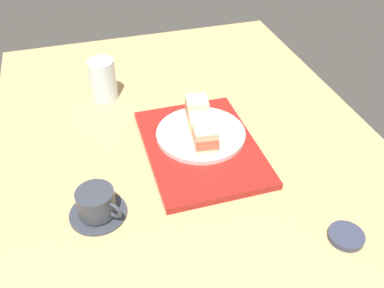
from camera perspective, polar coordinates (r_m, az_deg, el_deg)
The scene contains 9 objects.
ground_plane at distance 110.52cm, azimuth -0.04°, elevation -0.93°, with size 140.00×100.00×3.00cm, color tan.
serving_tray at distance 107.89cm, azimuth 1.22°, elevation -0.45°, with size 37.99×27.63×1.81cm, color maroon.
sandwich_plate at distance 109.80cm, azimuth 1.20°, elevation 1.40°, with size 23.32×23.32×1.26cm, color silver.
sandwich_near at distance 102.99cm, azimuth 1.84°, elevation 0.92°, with size 7.31×6.48×5.80cm.
sandwich_middle at distance 108.05cm, azimuth 1.22°, elevation 2.60°, with size 7.24×6.49×4.51cm.
sandwich_far at distance 112.33cm, azimuth 0.67°, elevation 4.78°, with size 6.88×6.42×6.31cm.
coffee_cup at distance 92.88cm, azimuth -12.78°, elevation -7.99°, with size 12.59×12.59×6.67cm.
drinking_glass at distance 128.13cm, azimuth -12.00°, elevation 8.57°, with size 7.77×7.77×12.31cm, color silver.
small_sauce_dish at distance 93.74cm, azimuth 20.19°, elevation -11.66°, with size 7.39×7.39×1.28cm, color #33384C.
Camera 1 is at (-80.92, 23.93, 69.87)cm, focal length 39.28 mm.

